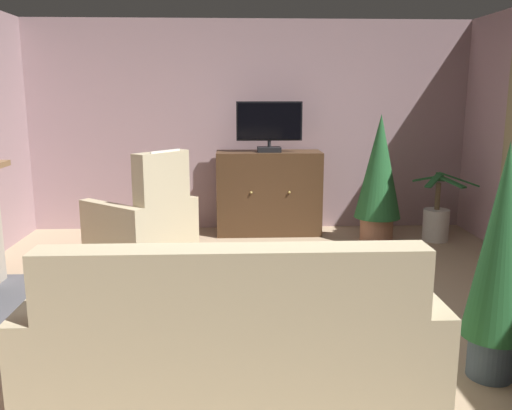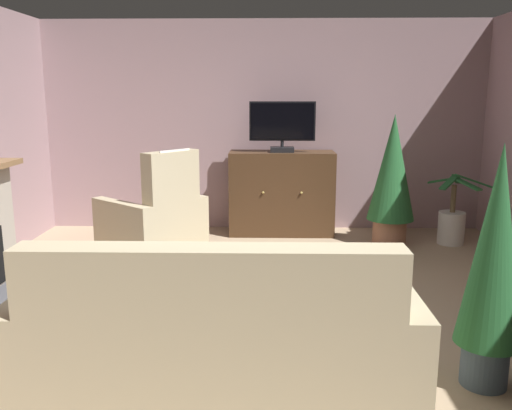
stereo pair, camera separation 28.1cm
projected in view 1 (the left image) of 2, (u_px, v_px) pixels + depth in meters
ground_plane at (263, 331)px, 4.10m from camera, size 6.21×6.92×0.04m
wall_back at (249, 126)px, 6.97m from camera, size 6.21×0.10×2.65m
rug_central at (231, 329)px, 4.07m from camera, size 2.07×2.09×0.01m
tv_cabinet at (269, 194)px, 6.80m from camera, size 1.30×0.54×1.04m
television at (269, 125)px, 6.58m from camera, size 0.80×0.20×0.61m
coffee_table at (251, 276)px, 4.06m from camera, size 0.90×0.51×0.46m
tv_remote at (223, 265)px, 4.08m from camera, size 0.06×0.17×0.02m
sofa_floral at (234, 350)px, 3.02m from camera, size 2.22×0.91×1.02m
armchair_angled_to_table at (144, 224)px, 5.90m from camera, size 1.27×1.27×1.18m
potted_plant_leafy_by_curtain at (436, 221)px, 6.50m from camera, size 0.76×0.76×0.83m
potted_plant_on_hearth_side at (500, 254)px, 3.24m from camera, size 0.39×0.39×1.48m
potted_plant_small_fern_corner at (379, 174)px, 6.30m from camera, size 0.54×0.54×1.52m
cat at (113, 296)px, 4.48m from camera, size 0.66×0.33×0.21m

